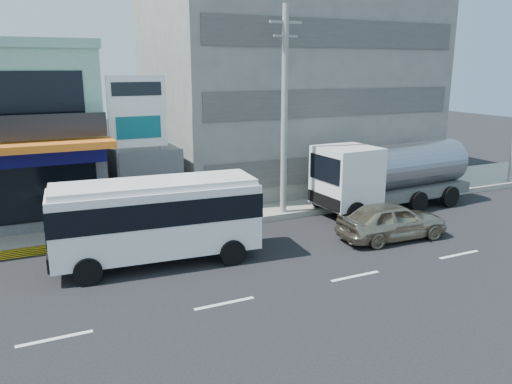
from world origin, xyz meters
TOP-DOWN VIEW (x-y plane):
  - ground at (0.00, 0.00)m, footprint 120.00×120.00m
  - sidewalk at (5.00, 9.50)m, footprint 70.00×5.00m
  - concrete_building at (10.00, 15.00)m, footprint 16.00×12.00m
  - gap_structure at (0.00, 12.00)m, footprint 3.00×6.00m
  - satellite_dish at (0.00, 11.00)m, footprint 1.50×1.50m
  - billboard at (-0.50, 9.20)m, footprint 2.60×0.18m
  - utility_pole_near at (6.00, 7.40)m, footprint 1.60×0.30m
  - minibus at (-1.04, 4.25)m, footprint 7.77×3.14m
  - sedan at (8.79, 2.65)m, footprint 4.94×2.19m
  - tanker_truck at (11.62, 6.47)m, footprint 9.01×3.37m

SIDE VIEW (x-z plane):
  - ground at x=0.00m, z-range 0.00..0.00m
  - sidewalk at x=5.00m, z-range 0.00..0.30m
  - sedan at x=8.79m, z-range 0.00..1.65m
  - gap_structure at x=0.00m, z-range 0.00..3.50m
  - tanker_truck at x=11.62m, z-range 0.13..3.62m
  - minibus at x=-1.04m, z-range 0.31..3.49m
  - satellite_dish at x=0.00m, z-range 3.50..3.65m
  - billboard at x=-0.50m, z-range 1.48..8.38m
  - utility_pole_near at x=6.00m, z-range 0.15..10.15m
  - concrete_building at x=10.00m, z-range 0.00..14.00m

